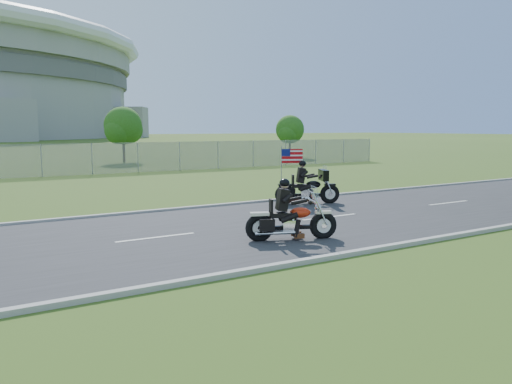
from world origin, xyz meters
TOP-DOWN VIEW (x-y plane):
  - ground at (0.00, 0.00)m, footprint 420.00×420.00m
  - road at (0.00, 0.00)m, footprint 120.00×8.00m
  - curb_north at (0.00, 4.05)m, footprint 120.00×0.18m
  - curb_south at (0.00, -4.05)m, footprint 120.00×0.18m
  - tree_fence_near at (6.04, 30.04)m, footprint 3.52×3.28m
  - tree_fence_far at (22.04, 28.03)m, footprint 3.08×2.87m
  - motorcycle_lead at (0.96, -2.06)m, footprint 2.39×1.18m
  - motorcycle_follow at (5.17, 2.79)m, footprint 2.41×1.38m

SIDE VIEW (x-z plane):
  - ground at x=0.00m, z-range 0.00..0.00m
  - road at x=0.00m, z-range 0.00..0.04m
  - curb_north at x=0.00m, z-range -0.01..0.11m
  - curb_south at x=0.00m, z-range -0.01..0.11m
  - motorcycle_lead at x=0.96m, z-range -0.31..1.37m
  - motorcycle_follow at x=5.17m, z-range -0.48..1.66m
  - tree_fence_far at x=22.04m, z-range 0.54..4.74m
  - tree_fence_near at x=6.04m, z-range 0.60..5.35m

